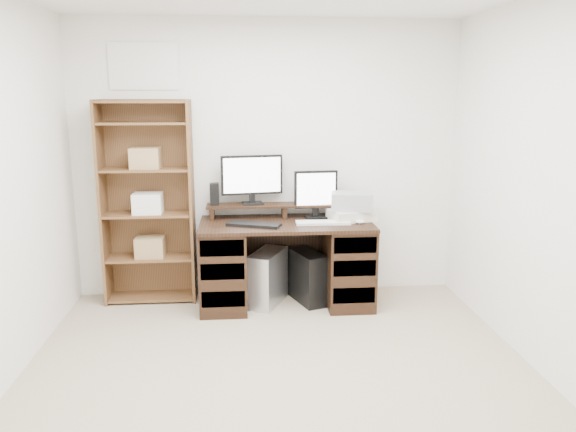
{
  "coord_description": "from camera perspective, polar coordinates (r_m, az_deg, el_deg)",
  "views": [
    {
      "loc": [
        -0.23,
        -3.12,
        1.86
      ],
      "look_at": [
        0.14,
        1.43,
        0.85
      ],
      "focal_mm": 35.0,
      "sensor_mm": 36.0,
      "label": 1
    }
  ],
  "objects": [
    {
      "name": "bookshelf",
      "position": [
        5.13,
        -14.02,
        1.52
      ],
      "size": [
        0.8,
        0.3,
        1.8
      ],
      "color": "brown",
      "rests_on": "ground"
    },
    {
      "name": "mouse",
      "position": [
        4.88,
        7.36,
        -0.59
      ],
      "size": [
        0.1,
        0.08,
        0.03
      ],
      "primitive_type": "ellipsoid",
      "rotation": [
        0.0,
        0.0,
        -0.38
      ],
      "color": "silver",
      "rests_on": "desk"
    },
    {
      "name": "riser_shelf",
      "position": [
        5.08,
        -0.39,
        0.94
      ],
      "size": [
        1.4,
        0.22,
        0.12
      ],
      "color": "black",
      "rests_on": "desk"
    },
    {
      "name": "desk",
      "position": [
        5.0,
        -0.2,
        -4.64
      ],
      "size": [
        1.5,
        0.7,
        0.75
      ],
      "color": "black",
      "rests_on": "ground"
    },
    {
      "name": "monitor_small",
      "position": [
        5.03,
        2.84,
        2.42
      ],
      "size": [
        0.39,
        0.16,
        0.43
      ],
      "rotation": [
        0.0,
        0.0,
        0.08
      ],
      "color": "black",
      "rests_on": "desk"
    },
    {
      "name": "keyboard_white",
      "position": [
        4.84,
        3.58,
        -0.68
      ],
      "size": [
        0.47,
        0.15,
        0.02
      ],
      "primitive_type": "cube",
      "rotation": [
        0.0,
        0.0,
        -0.01
      ],
      "color": "silver",
      "rests_on": "desk"
    },
    {
      "name": "tower_black",
      "position": [
        5.1,
        2.01,
        -6.18
      ],
      "size": [
        0.34,
        0.5,
        0.46
      ],
      "rotation": [
        0.0,
        0.0,
        0.34
      ],
      "color": "black",
      "rests_on": "ground"
    },
    {
      "name": "basket",
      "position": [
        4.98,
        6.49,
        1.51
      ],
      "size": [
        0.39,
        0.31,
        0.15
      ],
      "primitive_type": "cube",
      "rotation": [
        0.0,
        0.0,
        -0.16
      ],
      "color": "#92979C",
      "rests_on": "printer"
    },
    {
      "name": "tower_silver",
      "position": [
        5.04,
        -2.09,
        -6.28
      ],
      "size": [
        0.39,
        0.53,
        0.48
      ],
      "primitive_type": "cube",
      "rotation": [
        0.0,
        0.0,
        -0.43
      ],
      "color": "#B9BBC0",
      "rests_on": "ground"
    },
    {
      "name": "keyboard_black",
      "position": [
        4.76,
        -3.49,
        -0.87
      ],
      "size": [
        0.48,
        0.3,
        0.03
      ],
      "primitive_type": "cube",
      "rotation": [
        0.0,
        0.0,
        -0.35
      ],
      "color": "black",
      "rests_on": "desk"
    },
    {
      "name": "speaker",
      "position": [
        5.07,
        -7.48,
        2.24
      ],
      "size": [
        0.08,
        0.08,
        0.2
      ],
      "primitive_type": "cube",
      "rotation": [
        0.0,
        0.0,
        -0.01
      ],
      "color": "black",
      "rests_on": "riser_shelf"
    },
    {
      "name": "room",
      "position": [
        3.19,
        -0.49,
        1.48
      ],
      "size": [
        3.54,
        4.04,
        2.54
      ],
      "color": "tan",
      "rests_on": "ground"
    },
    {
      "name": "printer",
      "position": [
        5.0,
        6.45,
        0.12
      ],
      "size": [
        0.43,
        0.37,
        0.09
      ],
      "primitive_type": "cube",
      "rotation": [
        0.0,
        0.0,
        0.26
      ],
      "color": "beige",
      "rests_on": "desk"
    },
    {
      "name": "monitor_wide",
      "position": [
        5.06,
        -3.69,
        3.99
      ],
      "size": [
        0.55,
        0.17,
        0.44
      ],
      "rotation": [
        0.0,
        0.0,
        0.15
      ],
      "color": "black",
      "rests_on": "riser_shelf"
    }
  ]
}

